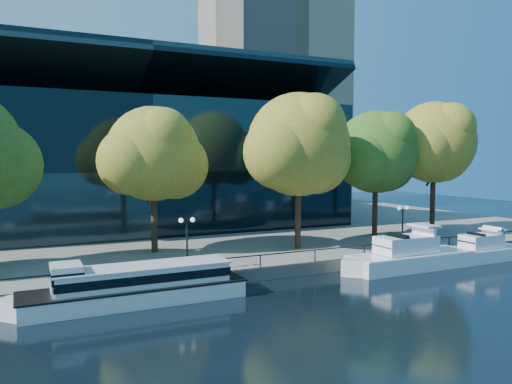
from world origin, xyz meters
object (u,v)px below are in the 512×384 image
lamp_1 (187,232)px  tree_5 (436,144)px  tree_2 (155,156)px  tour_boat (131,285)px  cruiser_near (407,256)px  lamp_2 (403,217)px  tree_3 (301,147)px  tree_4 (378,154)px  cruiser_far (481,250)px

lamp_1 → tree_5: bearing=11.0°
tree_2 → lamp_1: bearing=-88.9°
tour_boat → cruiser_near: (23.18, -0.11, -0.11)m
lamp_2 → lamp_1: bearing=180.0°
cruiser_near → lamp_1: (-18.29, 3.38, 2.82)m
lamp_2 → tour_boat: bearing=-172.7°
tree_2 → lamp_2: bearing=-21.7°
lamp_1 → tree_2: bearing=91.1°
lamp_2 → tree_3: bearing=152.0°
lamp_1 → tree_4: bearing=16.1°
tree_5 → cruiser_far: bearing=-111.7°
tree_4 → lamp_1: tree_4 is taller
cruiser_near → lamp_2: 5.10m
cruiser_near → tree_2: size_ratio=0.99×
lamp_1 → lamp_2: 20.85m
lamp_1 → cruiser_far: bearing=-7.8°
cruiser_far → lamp_1: lamp_1 is taller
cruiser_near → tree_3: (-5.83, 7.84, 9.33)m
cruiser_near → tree_2: (-18.45, 11.76, 8.49)m
cruiser_far → lamp_2: size_ratio=2.37×
cruiser_near → lamp_2: bearing=52.9°
tour_boat → lamp_1: lamp_1 is taller
tree_5 → lamp_2: 13.55m
tree_3 → lamp_2: size_ratio=3.59×
tree_4 → tree_3: bearing=-168.2°
tree_2 → tree_3: size_ratio=0.90×
cruiser_far → tree_4: tree_4 is taller
cruiser_near → lamp_2: size_ratio=3.19×
cruiser_far → lamp_1: (-26.95, 3.68, 2.99)m
cruiser_far → tree_4: 14.16m
tree_5 → tour_boat: bearing=-165.5°
tour_boat → lamp_1: bearing=33.8°
tree_2 → tree_3: (12.63, -3.92, 0.85)m
cruiser_far → tree_4: bearing=109.3°
tree_2 → tree_3: 13.25m
tree_2 → lamp_2: size_ratio=3.23×
tree_3 → tree_2: bearing=162.8°
lamp_1 → lamp_2: bearing=0.0°
tree_2 → lamp_1: tree_2 is taller
cruiser_far → tree_3: 19.14m
tree_2 → tree_5: 31.09m
tree_4 → lamp_1: bearing=-163.9°
tree_3 → tree_4: tree_3 is taller
tree_2 → cruiser_near: bearing=-32.5°
tree_4 → tree_5: size_ratio=0.92×
cruiser_far → lamp_1: bearing=172.2°
cruiser_near → lamp_2: (2.56, 3.38, 2.82)m
tour_boat → tree_5: tree_5 is taller
tree_5 → tree_3: bearing=-175.3°
tour_boat → tree_5: 38.13m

